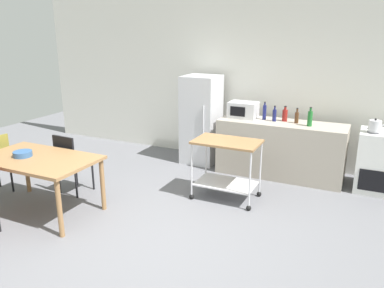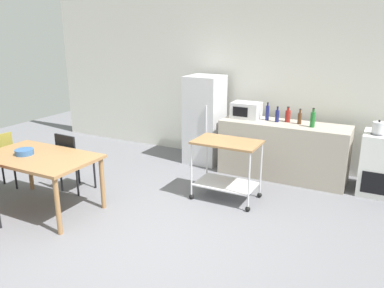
{
  "view_description": "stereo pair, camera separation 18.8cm",
  "coord_description": "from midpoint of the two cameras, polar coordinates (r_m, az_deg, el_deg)",
  "views": [
    {
      "loc": [
        2.15,
        -3.36,
        2.32
      ],
      "look_at": [
        -0.02,
        1.2,
        0.8
      ],
      "focal_mm": 35.85,
      "sensor_mm": 36.0,
      "label": 1
    },
    {
      "loc": [
        2.31,
        -3.28,
        2.32
      ],
      "look_at": [
        -0.02,
        1.2,
        0.8
      ],
      "focal_mm": 35.85,
      "sensor_mm": 36.0,
      "label": 2
    }
  ],
  "objects": [
    {
      "name": "dining_table",
      "position": [
        5.31,
        -22.86,
        -2.69
      ],
      "size": [
        1.5,
        0.9,
        0.75
      ],
      "color": "olive",
      "rests_on": "ground_plane"
    },
    {
      "name": "refrigerator",
      "position": [
        6.81,
        0.59,
        3.63
      ],
      "size": [
        0.6,
        0.63,
        1.55
      ],
      "color": "silver",
      "rests_on": "ground_plane"
    },
    {
      "name": "bottle_vinegar",
      "position": [
        6.25,
        11.32,
        4.26
      ],
      "size": [
        0.06,
        0.06,
        0.25
      ],
      "color": "navy",
      "rests_on": "kitchen_counter"
    },
    {
      "name": "bottle_soda",
      "position": [
        6.3,
        12.82,
        4.22
      ],
      "size": [
        0.08,
        0.08,
        0.24
      ],
      "color": "maroon",
      "rests_on": "kitchen_counter"
    },
    {
      "name": "kettle",
      "position": [
        5.99,
        24.76,
        2.46
      ],
      "size": [
        0.24,
        0.17,
        0.19
      ],
      "color": "silver",
      "rests_on": "stove_oven"
    },
    {
      "name": "microwave",
      "position": [
        6.44,
        6.79,
        5.08
      ],
      "size": [
        0.46,
        0.35,
        0.26
      ],
      "color": "silver",
      "rests_on": "kitchen_counter"
    },
    {
      "name": "ground_plane",
      "position": [
        4.62,
        -7.57,
        -13.53
      ],
      "size": [
        12.0,
        12.0,
        0.0
      ],
      "primitive_type": "plane",
      "color": "slate"
    },
    {
      "name": "bottle_wine",
      "position": [
        6.2,
        14.48,
        3.88
      ],
      "size": [
        0.06,
        0.06,
        0.24
      ],
      "color": "#4C2D19",
      "rests_on": "kitchen_counter"
    },
    {
      "name": "fruit_bowl",
      "position": [
        5.4,
        -24.8,
        -1.35
      ],
      "size": [
        0.24,
        0.24,
        0.07
      ],
      "primitive_type": "cylinder",
      "color": "#33598C",
      "rests_on": "dining_table"
    },
    {
      "name": "kitchen_counter",
      "position": [
        6.35,
        12.16,
        -0.77
      ],
      "size": [
        2.0,
        0.64,
        0.9
      ],
      "primitive_type": "cube",
      "color": "#A89E8E",
      "rests_on": "ground_plane"
    },
    {
      "name": "stove_oven",
      "position": [
        6.22,
        25.26,
        -2.37
      ],
      "size": [
        0.6,
        0.61,
        0.92
      ],
      "color": "white",
      "rests_on": "ground_plane"
    },
    {
      "name": "kitchen_cart",
      "position": [
        5.34,
        4.16,
        -2.37
      ],
      "size": [
        0.91,
        0.57,
        0.85
      ],
      "color": "olive",
      "rests_on": "ground_plane"
    },
    {
      "name": "bottle_sparkling_water",
      "position": [
        6.33,
        9.89,
        4.7
      ],
      "size": [
        0.06,
        0.06,
        0.29
      ],
      "color": "navy",
      "rests_on": "kitchen_counter"
    },
    {
      "name": "bottle_sesame_oil",
      "position": [
        6.06,
        16.29,
        3.69
      ],
      "size": [
        0.07,
        0.07,
        0.29
      ],
      "color": "#1E6628",
      "rests_on": "kitchen_counter"
    },
    {
      "name": "chair_black",
      "position": [
        5.81,
        -18.44,
        -2.2
      ],
      "size": [
        0.42,
        0.42,
        0.89
      ],
      "rotation": [
        0.0,
        0.0,
        3.08
      ],
      "color": "black",
      "rests_on": "ground_plane"
    },
    {
      "name": "back_wall",
      "position": [
        6.94,
        6.54,
        9.45
      ],
      "size": [
        8.4,
        0.12,
        2.9
      ],
      "primitive_type": "cube",
      "color": "silver",
      "rests_on": "ground_plane"
    }
  ]
}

